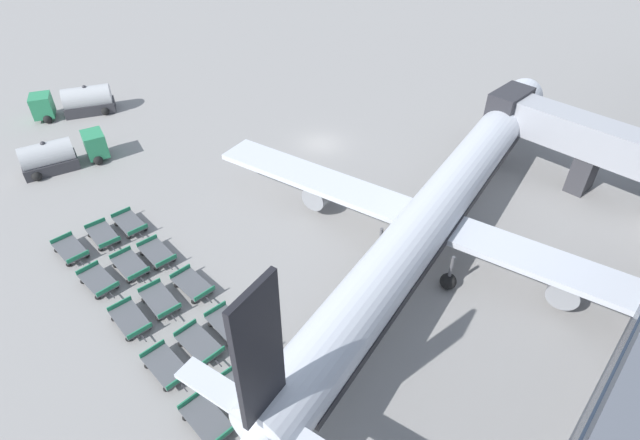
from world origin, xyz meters
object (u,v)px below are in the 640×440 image
object	(u,v)px
baggage_dolly_row_near_col_b	(98,281)
baggage_dolly_row_near_col_d	(166,367)
baggage_dolly_row_near_col_a	(71,250)
baggage_dolly_row_near_col_c	(130,320)
baggage_dolly_row_mid_b_col_a	(130,223)
baggage_dolly_row_mid_b_col_d	(229,325)
baggage_dolly_row_mid_a_col_c	(160,301)
baggage_dolly_row_mid_a_col_d	(200,344)
baggage_dolly_row_mid_a_col_e	(240,394)
fuel_tanker_secondary	(60,155)
baggage_dolly_row_mid_b_col_c	(193,285)
baggage_dolly_row_near_col_e	(207,420)
baggage_dolly_row_mid_b_col_b	(157,253)
airplane	(439,207)
baggage_dolly_row_mid_b_col_e	(276,369)
baggage_dolly_row_mid_a_col_b	(130,265)
fuel_tanker_primary	(79,102)
baggage_dolly_row_mid_a_col_a	(103,235)

from	to	relation	value
baggage_dolly_row_near_col_b	baggage_dolly_row_near_col_d	xyz separation A→B (m)	(9.37, -1.00, 0.00)
baggage_dolly_row_near_col_a	baggage_dolly_row_near_col_c	bearing A→B (deg)	-4.62
baggage_dolly_row_mid_b_col_a	baggage_dolly_row_mid_b_col_d	bearing A→B (deg)	-6.26
baggage_dolly_row_mid_a_col_c	baggage_dolly_row_mid_a_col_d	bearing A→B (deg)	-5.61
baggage_dolly_row_near_col_b	baggage_dolly_row_mid_a_col_e	xyz separation A→B (m)	(13.90, 0.67, 0.00)
fuel_tanker_secondary	baggage_dolly_row_mid_a_col_e	bearing A→B (deg)	-9.39
baggage_dolly_row_mid_a_col_d	baggage_dolly_row_mid_b_col_c	bearing A→B (deg)	147.20
fuel_tanker_secondary	baggage_dolly_row_mid_b_col_a	distance (m)	12.71
baggage_dolly_row_near_col_b	baggage_dolly_row_near_col_e	xyz separation A→B (m)	(13.76, -1.52, 0.00)
baggage_dolly_row_near_col_d	baggage_dolly_row_mid_b_col_d	world-z (taller)	same
baggage_dolly_row_mid_a_col_c	baggage_dolly_row_mid_a_col_e	world-z (taller)	same
baggage_dolly_row_mid_a_col_c	baggage_dolly_row_mid_b_col_b	distance (m)	4.83
airplane	baggage_dolly_row_mid_b_col_a	size ratio (longest dim) A/B	12.11
baggage_dolly_row_mid_a_col_d	baggage_dolly_row_mid_a_col_e	world-z (taller)	same
baggage_dolly_row_mid_b_col_b	baggage_dolly_row_mid_b_col_e	world-z (taller)	same
baggage_dolly_row_mid_a_col_c	baggage_dolly_row_mid_b_col_a	xyz separation A→B (m)	(-8.68, 3.16, 0.00)
baggage_dolly_row_mid_b_col_b	baggage_dolly_row_mid_b_col_d	distance (m)	9.14
baggage_dolly_row_mid_b_col_a	baggage_dolly_row_mid_b_col_c	bearing A→B (deg)	-5.25
baggage_dolly_row_mid_b_col_b	baggage_dolly_row_mid_b_col_a	bearing A→B (deg)	172.58
baggage_dolly_row_mid_b_col_e	baggage_dolly_row_mid_a_col_e	bearing A→B (deg)	-98.78
baggage_dolly_row_mid_a_col_b	baggage_dolly_row_mid_b_col_c	size ratio (longest dim) A/B	1.01
baggage_dolly_row_mid_a_col_d	baggage_dolly_row_near_col_c	bearing A→B (deg)	-160.22
fuel_tanker_primary	baggage_dolly_row_mid_a_col_b	size ratio (longest dim) A/B	2.18
baggage_dolly_row_mid_a_col_c	baggage_dolly_row_mid_b_col_e	distance (m)	9.64
baggage_dolly_row_near_col_d	baggage_dolly_row_mid_b_col_c	world-z (taller)	same
baggage_dolly_row_mid_a_col_b	baggage_dolly_row_mid_a_col_d	size ratio (longest dim) A/B	1.01
baggage_dolly_row_near_col_d	fuel_tanker_secondary	bearing A→B (deg)	165.50
baggage_dolly_row_near_col_e	baggage_dolly_row_mid_b_col_a	bearing A→B (deg)	160.01
fuel_tanker_secondary	baggage_dolly_row_mid_a_col_d	bearing A→B (deg)	-9.61
baggage_dolly_row_near_col_b	baggage_dolly_row_mid_b_col_a	size ratio (longest dim) A/B	0.99
baggage_dolly_row_near_col_c	baggage_dolly_row_mid_b_col_d	xyz separation A→B (m)	(5.03, 3.87, 0.00)
fuel_tanker_primary	baggage_dolly_row_near_col_e	xyz separation A→B (m)	(39.36, -13.91, -0.86)
fuel_tanker_primary	fuel_tanker_secondary	distance (m)	11.20
baggage_dolly_row_mid_a_col_a	baggage_dolly_row_mid_b_col_b	distance (m)	5.10
baggage_dolly_row_mid_a_col_e	baggage_dolly_row_mid_b_col_b	bearing A→B (deg)	164.59
airplane	baggage_dolly_row_near_col_d	distance (m)	21.12
baggage_dolly_row_near_col_c	baggage_dolly_row_mid_b_col_d	bearing A→B (deg)	37.60
fuel_tanker_secondary	baggage_dolly_row_near_col_d	distance (m)	26.84
fuel_tanker_primary	airplane	bearing A→B (deg)	9.39
baggage_dolly_row_mid_b_col_b	baggage_dolly_row_near_col_e	bearing A→B (deg)	-24.00
baggage_dolly_row_mid_a_col_a	baggage_dolly_row_near_col_c	bearing A→B (deg)	-19.84
fuel_tanker_secondary	baggage_dolly_row_mid_b_col_b	distance (m)	17.32
baggage_dolly_row_near_col_d	baggage_dolly_row_near_col_e	xyz separation A→B (m)	(4.40, -0.52, 0.00)
baggage_dolly_row_near_col_b	baggage_dolly_row_mid_b_col_e	bearing A→B (deg)	12.41
baggage_dolly_row_mid_a_col_a	baggage_dolly_row_mid_b_col_d	size ratio (longest dim) A/B	1.00
baggage_dolly_row_near_col_a	baggage_dolly_row_mid_b_col_e	distance (m)	19.00
baggage_dolly_row_near_col_e	baggage_dolly_row_mid_b_col_d	size ratio (longest dim) A/B	1.00
baggage_dolly_row_mid_a_col_d	baggage_dolly_row_near_col_b	bearing A→B (deg)	-172.29
fuel_tanker_primary	baggage_dolly_row_mid_a_col_c	world-z (taller)	fuel_tanker_primary
fuel_tanker_primary	baggage_dolly_row_mid_b_col_e	distance (m)	40.94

